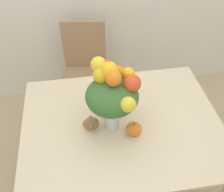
{
  "coord_description": "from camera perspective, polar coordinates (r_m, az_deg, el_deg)",
  "views": [
    {
      "loc": [
        -0.24,
        -1.11,
        2.07
      ],
      "look_at": [
        -0.07,
        -0.01,
        1.0
      ],
      "focal_mm": 42.0,
      "sensor_mm": 36.0,
      "label": 1
    }
  ],
  "objects": [
    {
      "name": "ground_plane",
      "position": [
        2.36,
        1.72,
        -17.28
      ],
      "size": [
        12.0,
        12.0,
        0.0
      ],
      "primitive_type": "plane",
      "color": "tan"
    },
    {
      "name": "dining_chair_near_window",
      "position": [
        2.54,
        -5.86,
        5.3
      ],
      "size": [
        0.47,
        0.47,
        0.96
      ],
      "rotation": [
        0.0,
        0.0,
        -0.12
      ],
      "color": "#9E7A56",
      "rests_on": "ground_plane"
    },
    {
      "name": "flower_vase",
      "position": [
        1.55,
        0.14,
        0.71
      ],
      "size": [
        0.33,
        0.35,
        0.47
      ],
      "color": "silver",
      "rests_on": "dining_table"
    },
    {
      "name": "dining_table",
      "position": [
        1.83,
        2.14,
        -7.57
      ],
      "size": [
        1.33,
        1.03,
        0.73
      ],
      "color": "beige",
      "rests_on": "ground_plane"
    },
    {
      "name": "turkey_figurine",
      "position": [
        1.72,
        -4.65,
        -5.52
      ],
      "size": [
        0.11,
        0.14,
        0.09
      ],
      "color": "#936642",
      "rests_on": "dining_table"
    },
    {
      "name": "pumpkin",
      "position": [
        1.68,
        4.8,
        -7.1
      ],
      "size": [
        0.1,
        0.1,
        0.09
      ],
      "color": "orange",
      "rests_on": "dining_table"
    }
  ]
}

